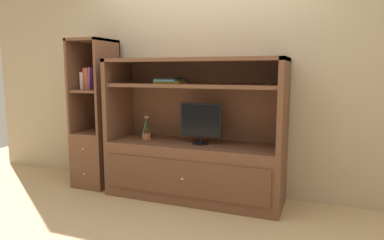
# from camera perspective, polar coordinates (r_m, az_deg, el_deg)

# --- Properties ---
(ground_plane) EXTENTS (8.00, 8.00, 0.00)m
(ground_plane) POSITION_cam_1_polar(r_m,az_deg,el_deg) (3.41, -2.20, -14.93)
(ground_plane) COLOR tan
(painted_rear_wall) EXTENTS (6.00, 0.10, 2.80)m
(painted_rear_wall) POSITION_cam_1_polar(r_m,az_deg,el_deg) (3.84, 2.19, 9.10)
(painted_rear_wall) COLOR tan
(painted_rear_wall) RESTS_ON ground_plane
(media_console) EXTENTS (1.85, 0.61, 1.46)m
(media_console) POSITION_cam_1_polar(r_m,az_deg,el_deg) (3.62, 0.33, -5.79)
(media_console) COLOR brown
(media_console) RESTS_ON ground_plane
(tv_monitor) EXTENTS (0.44, 0.18, 0.42)m
(tv_monitor) POSITION_cam_1_polar(r_m,az_deg,el_deg) (3.51, 1.48, -0.35)
(tv_monitor) COLOR black
(tv_monitor) RESTS_ON media_console
(potted_plant) EXTENTS (0.10, 0.10, 0.29)m
(potted_plant) POSITION_cam_1_polar(r_m,az_deg,el_deg) (3.82, -7.59, -2.48)
(potted_plant) COLOR #B26642
(potted_plant) RESTS_ON media_console
(magazine_stack) EXTENTS (0.28, 0.30, 0.06)m
(magazine_stack) POSITION_cam_1_polar(r_m,az_deg,el_deg) (3.61, -3.75, 6.55)
(magazine_stack) COLOR gold
(magazine_stack) RESTS_ON media_console
(bookshelf_tall) EXTENTS (0.41, 0.49, 1.69)m
(bookshelf_tall) POSITION_cam_1_polar(r_m,az_deg,el_deg) (4.18, -15.55, -2.73)
(bookshelf_tall) COLOR brown
(bookshelf_tall) RESTS_ON ground_plane
(upright_book_row) EXTENTS (0.16, 0.16, 0.25)m
(upright_book_row) POSITION_cam_1_polar(r_m,az_deg,el_deg) (4.15, -16.71, 6.53)
(upright_book_row) COLOR silver
(upright_book_row) RESTS_ON bookshelf_tall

